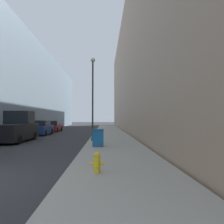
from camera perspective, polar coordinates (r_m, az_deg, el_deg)
name	(u,v)px	position (r m, az deg, el deg)	size (l,w,h in m)	color
sidewalk_right	(110,135)	(24.07, -0.40, -5.91)	(3.81, 60.00, 0.13)	#9E998E
building_right_stone	(163,72)	(33.83, 13.14, 10.05)	(12.00, 60.00, 17.37)	#9E7F66
fire_hydrant	(97,162)	(7.14, -3.92, -12.84)	(0.45, 0.33, 0.64)	yellow
trash_bin	(98,137)	(13.65, -3.66, -6.62)	(0.70, 0.60, 1.05)	#19609E
lamppost	(93,92)	(17.05, -5.07, 5.26)	(0.36, 0.36, 6.44)	#2D332D
pickup_truck	(16,129)	(19.15, -23.84, -4.05)	(2.23, 5.51, 2.47)	black
parked_sedan_near	(41,128)	(25.66, -18.09, -4.04)	(1.90, 4.46, 1.61)	navy
parked_sedan_far	(53,127)	(31.66, -15.04, -3.68)	(1.80, 4.71, 1.52)	maroon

